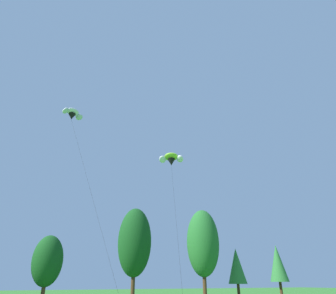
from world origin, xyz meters
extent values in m
cylinder|color=#472D19|center=(-7.60, 48.34, 1.09)|extent=(0.52, 0.52, 2.18)
ellipsoid|color=#144719|center=(-7.60, 48.34, 5.27)|extent=(4.14, 4.14, 6.81)
cylinder|color=#472D19|center=(6.99, 53.34, 1.87)|extent=(0.66, 0.66, 3.74)
ellipsoid|color=#144719|center=(6.99, 53.34, 9.05)|extent=(5.82, 5.82, 11.69)
cylinder|color=#472D19|center=(19.33, 50.45, 1.90)|extent=(0.67, 0.67, 3.81)
ellipsoid|color=#236628|center=(19.33, 50.45, 9.23)|extent=(5.90, 5.90, 11.93)
cylinder|color=#472D19|center=(26.51, 50.30, 1.10)|extent=(0.52, 0.52, 2.20)
cone|color=#2D7033|center=(26.51, 50.30, 5.33)|extent=(3.46, 3.46, 6.26)
cylinder|color=#472D19|center=(38.58, 51.95, 1.28)|extent=(0.56, 0.56, 2.55)
cone|color=#2D7033|center=(38.58, 51.95, 6.19)|extent=(3.76, 3.76, 7.27)
ellipsoid|color=white|center=(-8.64, 35.00, 21.81)|extent=(1.97, 1.79, 0.91)
ellipsoid|color=silver|center=(-7.74, 35.46, 21.53)|extent=(1.20, 1.23, 1.02)
ellipsoid|color=silver|center=(-9.54, 34.55, 21.53)|extent=(1.09, 1.24, 1.02)
cone|color=black|center=(-8.69, 35.10, 21.19)|extent=(1.22, 1.22, 0.78)
cylinder|color=black|center=(-6.77, 29.50, 11.00)|extent=(3.86, 11.20, 19.62)
ellipsoid|color=#93D633|center=(7.47, 39.94, 20.45)|extent=(2.69, 2.52, 1.35)
ellipsoid|color=white|center=(8.64, 39.24, 20.06)|extent=(1.49, 1.75, 1.48)
ellipsoid|color=white|center=(6.31, 40.64, 20.06)|extent=(1.63, 1.66, 1.48)
cone|color=black|center=(7.55, 40.07, 19.61)|extent=(1.67, 1.67, 1.04)
cylinder|color=black|center=(2.96, 30.24, 10.35)|extent=(9.20, 19.66, 17.48)
camera|label=1|loc=(-12.95, -0.16, 2.60)|focal=33.25mm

